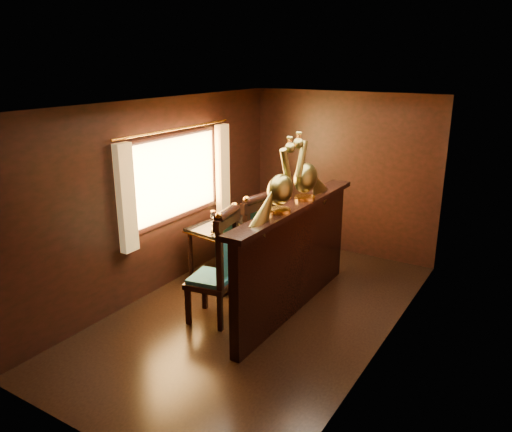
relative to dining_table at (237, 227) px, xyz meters
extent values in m
plane|color=black|center=(0.87, -0.84, -0.71)|extent=(5.00, 5.00, 0.00)
cube|color=black|center=(0.87, 1.66, 0.54)|extent=(3.00, 0.04, 2.50)
cube|color=black|center=(0.87, -3.34, 0.54)|extent=(3.00, 0.04, 2.50)
cube|color=black|center=(-0.63, -0.84, 0.54)|extent=(0.04, 5.00, 2.50)
cube|color=black|center=(2.37, -0.84, 0.54)|extent=(0.04, 5.00, 2.50)
cube|color=beige|center=(0.87, -0.84, 1.79)|extent=(3.00, 5.00, 0.04)
cube|color=#FFC672|center=(-0.63, -0.54, 0.74)|extent=(0.01, 1.70, 1.05)
cube|color=#F7B543|center=(-0.53, -1.51, 0.69)|extent=(0.10, 0.22, 1.30)
cube|color=#F7B543|center=(-0.53, 0.43, 0.69)|extent=(0.10, 0.22, 1.30)
cylinder|color=gold|center=(-0.55, -0.54, 1.39)|extent=(0.03, 2.20, 0.03)
cube|color=black|center=(1.19, -0.54, -0.06)|extent=(0.12, 2.60, 1.30)
cube|color=#383719|center=(1.13, -0.54, -0.01)|extent=(0.02, 2.20, 0.95)
cube|color=black|center=(1.19, -0.54, 0.62)|extent=(0.26, 2.70, 0.06)
cube|color=black|center=(0.00, 0.00, 0.05)|extent=(0.95, 1.39, 0.04)
cube|color=gold|center=(0.00, 0.00, 0.02)|extent=(0.97, 1.42, 0.02)
cylinder|color=black|center=(-0.40, -0.54, -0.35)|extent=(0.06, 0.06, 0.72)
cylinder|color=black|center=(0.25, -0.63, -0.35)|extent=(0.06, 0.06, 0.72)
cylinder|color=black|center=(-0.24, 0.62, -0.35)|extent=(0.06, 0.06, 0.72)
cylinder|color=black|center=(0.41, 0.53, -0.35)|extent=(0.06, 0.06, 0.72)
cylinder|color=gold|center=(0.00, -0.34, 0.08)|extent=(0.30, 0.30, 0.01)
cone|color=silver|center=(0.00, -0.34, 0.13)|extent=(0.11, 0.11, 0.10)
cylinder|color=gold|center=(0.09, 0.32, 0.08)|extent=(0.30, 0.30, 0.01)
cone|color=silver|center=(0.09, 0.32, 0.13)|extent=(0.11, 0.11, 0.10)
cylinder|color=silver|center=(-0.27, 0.02, 0.10)|extent=(0.03, 0.03, 0.06)
cylinder|color=silver|center=(-0.29, 0.07, 0.10)|extent=(0.03, 0.03, 0.06)
cube|color=black|center=(0.47, -1.24, -0.23)|extent=(0.57, 0.57, 0.06)
cube|color=navy|center=(0.47, -1.24, -0.18)|extent=(0.52, 0.52, 0.05)
cube|color=navy|center=(0.68, -1.20, 0.19)|extent=(0.10, 0.39, 0.64)
cube|color=black|center=(0.30, -1.47, -0.48)|extent=(0.05, 0.05, 0.44)
cube|color=black|center=(0.71, -1.40, -0.48)|extent=(0.05, 0.05, 0.44)
cube|color=black|center=(0.23, -1.07, -0.48)|extent=(0.05, 0.05, 0.44)
cube|color=black|center=(0.64, -1.00, -0.48)|extent=(0.05, 0.05, 0.44)
sphere|color=gold|center=(0.72, -1.40, 0.67)|extent=(0.08, 0.08, 0.08)
sphere|color=gold|center=(0.65, -1.00, 0.67)|extent=(0.08, 0.08, 0.08)
cube|color=black|center=(0.48, -0.52, -0.22)|extent=(0.59, 0.59, 0.07)
cube|color=navy|center=(0.48, -0.52, -0.17)|extent=(0.53, 0.53, 0.05)
cube|color=navy|center=(0.70, -0.56, 0.20)|extent=(0.11, 0.40, 0.65)
cube|color=black|center=(0.24, -0.69, -0.48)|extent=(0.05, 0.05, 0.45)
cube|color=black|center=(0.65, -0.76, -0.48)|extent=(0.05, 0.05, 0.45)
cube|color=black|center=(0.31, -0.28, -0.48)|extent=(0.05, 0.05, 0.45)
cube|color=black|center=(0.72, -0.35, -0.48)|extent=(0.05, 0.05, 0.45)
sphere|color=gold|center=(0.66, -0.76, 0.69)|extent=(0.08, 0.08, 0.08)
sphere|color=gold|center=(0.73, -0.35, 0.69)|extent=(0.08, 0.08, 0.08)
camera|label=1|loc=(3.69, -5.46, 2.26)|focal=35.00mm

